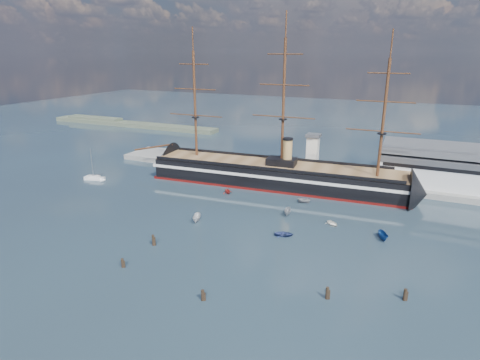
% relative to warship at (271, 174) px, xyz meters
% --- Properties ---
extents(ground, '(600.00, 600.00, 0.00)m').
position_rel_warship_xyz_m(ground, '(8.35, -20.00, -4.04)').
color(ground, '#222E37').
rests_on(ground, ground).
extents(quay, '(180.00, 18.00, 2.00)m').
position_rel_warship_xyz_m(quay, '(18.35, 16.00, -4.04)').
color(quay, slate).
rests_on(quay, ground).
extents(warehouse, '(63.00, 21.00, 11.60)m').
position_rel_warship_xyz_m(warehouse, '(66.35, 20.00, 3.95)').
color(warehouse, '#B7BABC').
rests_on(warehouse, ground).
extents(quay_tower, '(5.00, 5.00, 15.00)m').
position_rel_warship_xyz_m(quay_tower, '(11.35, 13.00, 5.72)').
color(quay_tower, silver).
rests_on(quay_tower, ground).
extents(shoreline, '(120.00, 10.00, 4.00)m').
position_rel_warship_xyz_m(shoreline, '(-130.88, 75.00, -2.59)').
color(shoreline, '#3F4C38').
rests_on(shoreline, ground).
extents(warship, '(113.37, 21.96, 53.94)m').
position_rel_warship_xyz_m(warship, '(0.00, 0.00, 0.00)').
color(warship, black).
rests_on(warship, ground).
extents(sailboat, '(7.80, 4.39, 11.98)m').
position_rel_warship_xyz_m(sailboat, '(-61.84, -21.40, -3.27)').
color(sailboat, silver).
rests_on(sailboat, ground).
extents(motorboat_a, '(6.40, 4.03, 2.40)m').
position_rel_warship_xyz_m(motorboat_a, '(-7.92, -39.23, -4.04)').
color(motorboat_a, silver).
rests_on(motorboat_a, ground).
extents(motorboat_b, '(2.04, 3.29, 1.43)m').
position_rel_warship_xyz_m(motorboat_b, '(17.34, -38.03, -4.04)').
color(motorboat_b, navy).
rests_on(motorboat_b, ground).
extents(motorboat_c, '(5.87, 3.01, 2.24)m').
position_rel_warship_xyz_m(motorboat_c, '(13.91, -24.15, -4.04)').
color(motorboat_c, gray).
rests_on(motorboat_c, ground).
extents(motorboat_d, '(6.04, 6.30, 2.24)m').
position_rel_warship_xyz_m(motorboat_d, '(-10.16, -14.66, -4.04)').
color(motorboat_d, '#A12824').
rests_on(motorboat_d, ground).
extents(motorboat_e, '(2.53, 2.56, 1.20)m').
position_rel_warship_xyz_m(motorboat_e, '(27.45, -26.05, -4.04)').
color(motorboat_e, white).
rests_on(motorboat_e, ground).
extents(motorboat_f, '(6.13, 4.11, 2.30)m').
position_rel_warship_xyz_m(motorboat_f, '(40.97, -29.74, -4.04)').
color(motorboat_f, navy).
rests_on(motorboat_f, ground).
extents(motorboat_g, '(3.08, 4.95, 1.86)m').
position_rel_warship_xyz_m(motorboat_g, '(15.70, -13.05, -4.04)').
color(motorboat_g, gray).
rests_on(motorboat_g, ground).
extents(piling_near_left, '(0.64, 0.64, 2.86)m').
position_rel_warship_xyz_m(piling_near_left, '(-10.29, -67.77, -4.04)').
color(piling_near_left, black).
rests_on(piling_near_left, ground).
extents(piling_near_mid, '(0.64, 0.64, 2.98)m').
position_rel_warship_xyz_m(piling_near_mid, '(11.93, -71.38, -4.04)').
color(piling_near_mid, black).
rests_on(piling_near_mid, ground).
extents(piling_near_right, '(0.64, 0.64, 3.26)m').
position_rel_warship_xyz_m(piling_near_right, '(33.60, -61.16, -4.04)').
color(piling_near_right, black).
rests_on(piling_near_right, ground).
extents(piling_far_right, '(0.64, 0.64, 3.19)m').
position_rel_warship_xyz_m(piling_far_right, '(47.32, -55.55, -4.04)').
color(piling_far_right, black).
rests_on(piling_far_right, ground).
extents(piling_extra, '(0.64, 0.64, 3.52)m').
position_rel_warship_xyz_m(piling_extra, '(-10.37, -56.23, -4.04)').
color(piling_extra, black).
rests_on(piling_extra, ground).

